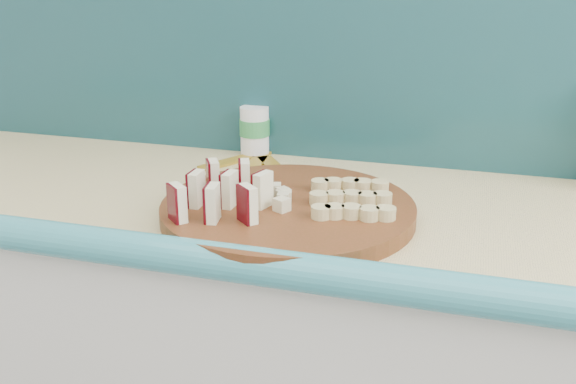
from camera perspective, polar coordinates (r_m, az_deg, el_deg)
The scene contains 7 objects.
backsplash at distance 1.44m, azimuth 8.51°, elevation 12.24°, with size 2.20×0.02×0.50m, color teal.
cutting_board at distance 1.15m, azimuth -0.00°, elevation -1.60°, with size 0.46×0.46×0.03m, color #4C2D10.
apple_wedges at distance 1.12m, azimuth -5.83°, elevation 0.08°, with size 0.14×0.20×0.06m.
apple_chunks at distance 1.15m, azimuth -1.44°, elevation -0.39°, with size 0.06×0.07×0.02m.
banana_slices at distance 1.15m, azimuth 5.59°, elevation -0.54°, with size 0.17×0.19×0.02m.
canister at distance 1.52m, azimuth -2.99°, elevation 5.52°, with size 0.07×0.07×0.12m.
banana_peel at distance 1.46m, azimuth -3.08°, elevation 2.57°, with size 0.22×0.19×0.01m.
Camera 1 is at (0.30, 0.37, 1.35)m, focal length 40.00 mm.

